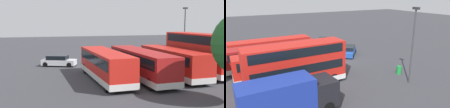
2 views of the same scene
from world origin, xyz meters
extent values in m
plane|color=#38383D|center=(0.00, 0.00, 0.00)|extent=(140.00, 140.00, 0.00)
cube|color=red|center=(-5.47, 9.36, 2.45)|extent=(2.87, 10.19, 4.20)
cube|color=silver|center=(-5.47, 9.36, 0.62)|extent=(2.91, 10.23, 0.55)
cube|color=black|center=(-5.47, 9.36, 2.25)|extent=(2.90, 9.39, 0.90)
cube|color=black|center=(-5.47, 9.36, 3.95)|extent=(2.90, 9.39, 0.90)
cube|color=black|center=(-5.31, 4.27, 2.25)|extent=(2.25, 0.13, 1.10)
cylinder|color=black|center=(-4.23, 5.74, 0.55)|extent=(0.33, 1.11, 1.10)
cylinder|color=black|center=(-6.48, 5.67, 0.55)|extent=(0.33, 1.11, 1.10)
cylinder|color=black|center=(-4.46, 13.05, 0.55)|extent=(0.33, 1.11, 1.10)
cube|color=red|center=(-1.98, 9.62, 1.65)|extent=(2.62, 11.03, 2.60)
cube|color=silver|center=(-1.98, 9.62, 0.62)|extent=(2.66, 11.07, 0.55)
cube|color=black|center=(-1.98, 9.62, 2.25)|extent=(2.67, 10.23, 0.90)
cube|color=black|center=(-1.94, 4.08, 2.25)|extent=(2.25, 0.07, 1.10)
cylinder|color=black|center=(-0.83, 5.52, 0.55)|extent=(0.31, 1.10, 1.10)
cylinder|color=black|center=(-3.08, 5.51, 0.55)|extent=(0.31, 1.10, 1.10)
cylinder|color=black|center=(-0.88, 13.74, 0.55)|extent=(0.31, 1.10, 1.10)
cylinder|color=black|center=(-3.13, 13.72, 0.55)|extent=(0.31, 1.10, 1.10)
cube|color=#A51919|center=(1.84, 9.91, 1.65)|extent=(2.82, 11.93, 2.60)
cube|color=silver|center=(1.84, 9.91, 0.62)|extent=(2.86, 11.97, 0.55)
cube|color=black|center=(1.84, 9.91, 2.25)|extent=(2.86, 11.13, 0.90)
cube|color=black|center=(1.98, 3.94, 2.25)|extent=(2.25, 0.11, 1.10)
cylinder|color=black|center=(3.07, 5.40, 0.55)|extent=(0.32, 1.11, 1.10)
cylinder|color=black|center=(0.82, 5.35, 0.55)|extent=(0.32, 1.11, 1.10)
cylinder|color=black|center=(2.87, 14.47, 0.55)|extent=(0.32, 1.11, 1.10)
cylinder|color=black|center=(0.62, 14.42, 0.55)|extent=(0.32, 1.11, 1.10)
cube|color=red|center=(5.55, 9.57, 1.65)|extent=(2.75, 11.30, 2.60)
cube|color=silver|center=(5.55, 9.57, 0.62)|extent=(2.79, 11.34, 0.55)
cube|color=black|center=(5.55, 9.57, 2.25)|extent=(2.80, 10.50, 0.90)
cube|color=black|center=(5.65, 3.91, 2.25)|extent=(2.25, 0.10, 1.10)
cylinder|color=black|center=(6.75, 5.36, 0.55)|extent=(0.32, 1.11, 1.10)
cylinder|color=black|center=(4.50, 5.32, 0.55)|extent=(0.32, 1.11, 1.10)
cylinder|color=black|center=(6.60, 13.82, 0.55)|extent=(0.32, 1.11, 1.10)
cylinder|color=black|center=(4.35, 13.78, 0.55)|extent=(0.32, 1.11, 1.10)
cylinder|color=black|center=(-9.23, 8.85, 0.50)|extent=(0.32, 1.01, 1.00)
cube|color=#1E479E|center=(1.69, -1.29, 0.53)|extent=(4.52, 4.18, 0.70)
cube|color=black|center=(1.85, -1.42, 1.15)|extent=(3.07, 2.94, 0.55)
cylinder|color=black|center=(-0.04, -0.89, 0.32)|extent=(0.63, 0.58, 0.64)
cylinder|color=black|center=(0.98, 0.34, 0.32)|extent=(0.63, 0.58, 0.64)
cylinder|color=black|center=(2.40, -2.92, 0.32)|extent=(0.63, 0.58, 0.64)
cylinder|color=black|center=(3.43, -1.69, 0.32)|extent=(0.63, 0.58, 0.64)
cube|color=silver|center=(9.14, -0.38, 0.53)|extent=(4.73, 3.38, 0.70)
cube|color=black|center=(9.32, -0.46, 1.15)|extent=(3.06, 2.54, 0.55)
cylinder|color=black|center=(7.36, -0.49, 0.32)|extent=(0.67, 0.45, 0.64)
cylinder|color=black|center=(7.99, 0.98, 0.32)|extent=(0.67, 0.45, 0.64)
cylinder|color=black|center=(10.28, -1.74, 0.32)|extent=(0.67, 0.45, 0.64)
cylinder|color=black|center=(10.91, -0.27, 0.32)|extent=(0.67, 0.45, 0.64)
cylinder|color=#38383D|center=(-10.35, -1.48, 3.89)|extent=(0.16, 0.16, 7.77)
cube|color=#262628|center=(-10.35, -1.48, 7.92)|extent=(0.70, 0.30, 0.24)
cylinder|color=#197F33|center=(-7.83, -2.47, 0.47)|extent=(0.60, 0.60, 0.95)
camera|label=1|loc=(12.33, 34.49, 5.87)|focal=42.10mm
camera|label=2|loc=(-25.20, 15.48, 9.46)|focal=34.11mm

